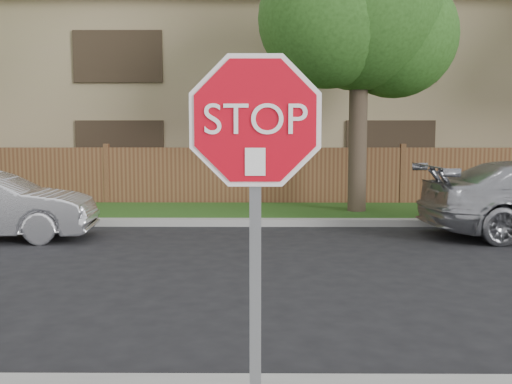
{
  "coord_description": "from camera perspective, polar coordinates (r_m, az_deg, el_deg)",
  "views": [
    {
      "loc": [
        0.15,
        -4.74,
        2.11
      ],
      "look_at": [
        0.13,
        -0.9,
        1.7
      ],
      "focal_mm": 42.0,
      "sensor_mm": 36.0,
      "label": 1
    }
  ],
  "objects": [
    {
      "name": "grass_strip",
      "position": [
        14.69,
        -0.21,
        -1.96
      ],
      "size": [
        70.0,
        3.0,
        0.12
      ],
      "primitive_type": "cube",
      "color": "#1E4714",
      "rests_on": "ground"
    },
    {
      "name": "tree_mid",
      "position": [
        14.77,
        10.04,
        16.77
      ],
      "size": [
        4.8,
        3.9,
        7.35
      ],
      "color": "#382B21",
      "rests_on": "ground"
    },
    {
      "name": "fence",
      "position": [
        16.2,
        -0.15,
        1.43
      ],
      "size": [
        70.0,
        0.12,
        1.6
      ],
      "primitive_type": "cube",
      "color": "#512F1C",
      "rests_on": "ground"
    },
    {
      "name": "apartment_building",
      "position": [
        21.79,
        -0.01,
        9.8
      ],
      "size": [
        35.2,
        9.2,
        7.2
      ],
      "color": "tan",
      "rests_on": "ground"
    },
    {
      "name": "far_curb",
      "position": [
        13.05,
        -0.28,
        -2.9
      ],
      "size": [
        70.0,
        0.3,
        0.15
      ],
      "primitive_type": "cube",
      "color": "gray",
      "rests_on": "ground"
    },
    {
      "name": "stop_sign",
      "position": [
        3.27,
        -0.07,
        1.18
      ],
      "size": [
        1.01,
        0.13,
        2.55
      ],
      "color": "gray",
      "rests_on": "sidewalk_near"
    }
  ]
}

